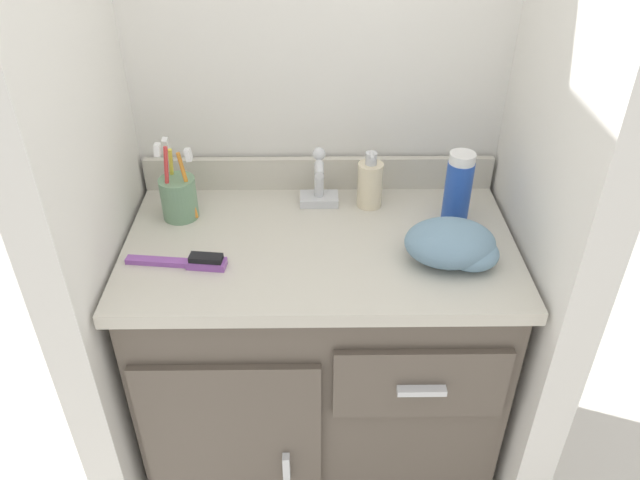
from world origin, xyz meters
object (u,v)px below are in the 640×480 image
object	(u,v)px
toothbrush_cup	(179,196)
hairbrush	(190,262)
soap_dispenser	(370,183)
shaving_cream_can	(458,188)
hand_towel	(455,245)

from	to	relation	value
toothbrush_cup	hairbrush	bearing A→B (deg)	-74.81
toothbrush_cup	soap_dispenser	distance (m)	0.44
shaving_cream_can	hand_towel	xyz separation A→B (m)	(-0.03, -0.16, -0.04)
toothbrush_cup	hairbrush	size ratio (longest dim) A/B	0.92
toothbrush_cup	soap_dispenser	xyz separation A→B (m)	(0.43, 0.05, 0.00)
soap_dispenser	shaving_cream_can	world-z (taller)	shaving_cream_can
toothbrush_cup	shaving_cream_can	bearing A→B (deg)	-2.16
hairbrush	hand_towel	world-z (taller)	hand_towel
shaving_cream_can	soap_dispenser	bearing A→B (deg)	159.91
shaving_cream_can	hairbrush	world-z (taller)	shaving_cream_can
toothbrush_cup	soap_dispenser	size ratio (longest dim) A/B	1.38
toothbrush_cup	shaving_cream_can	xyz separation A→B (m)	(0.62, -0.02, 0.03)
soap_dispenser	toothbrush_cup	bearing A→B (deg)	-174.06
soap_dispenser	hairbrush	world-z (taller)	soap_dispenser
soap_dispenser	hand_towel	xyz separation A→B (m)	(0.16, -0.22, -0.02)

